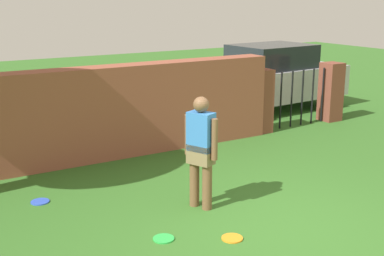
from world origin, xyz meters
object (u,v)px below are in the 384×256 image
(frisbee_green, at_px, (164,239))
(frisbee_blue, at_px, (40,202))
(person, at_px, (201,147))
(frisbee_orange, at_px, (232,238))
(car, at_px, (271,78))

(frisbee_green, height_order, frisbee_blue, same)
(person, height_order, frisbee_orange, person)
(person, distance_m, frisbee_green, 1.43)
(frisbee_green, relative_size, frisbee_blue, 1.00)
(car, bearing_deg, frisbee_green, -143.22)
(frisbee_orange, height_order, frisbee_green, same)
(person, bearing_deg, frisbee_green, 100.21)
(car, height_order, frisbee_green, car)
(person, relative_size, frisbee_green, 6.00)
(car, distance_m, frisbee_blue, 7.64)
(frisbee_blue, bearing_deg, frisbee_orange, -54.02)
(person, height_order, frisbee_green, person)
(car, xyz_separation_m, frisbee_orange, (-5.15, -5.56, -0.85))
(frisbee_orange, height_order, frisbee_blue, same)
(person, bearing_deg, frisbee_blue, 31.49)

